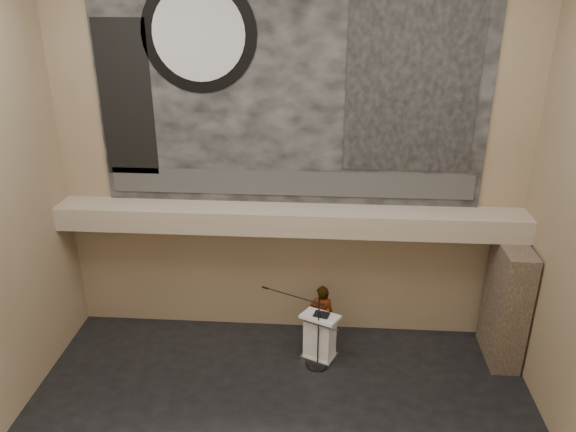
{
  "coord_description": "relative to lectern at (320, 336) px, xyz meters",
  "views": [
    {
      "loc": [
        0.75,
        -7.35,
        7.77
      ],
      "look_at": [
        0.0,
        3.2,
        3.2
      ],
      "focal_mm": 35.0,
      "sensor_mm": 36.0,
      "label": 1
    }
  ],
  "objects": [
    {
      "name": "banner_brick_print",
      "position": [
        -4.12,
        1.14,
        4.85
      ],
      "size": [
        1.1,
        0.02,
        3.2
      ],
      "primitive_type": "cube",
      "color": "black",
      "rests_on": "banner"
    },
    {
      "name": "binder",
      "position": [
        0.02,
        -0.01,
        0.56
      ],
      "size": [
        0.38,
        0.33,
        0.04
      ],
      "primitive_type": "cube",
      "rotation": [
        0.0,
        0.0,
        -0.26
      ],
      "color": "black",
      "rests_on": "lectern"
    },
    {
      "name": "sprinkler_right",
      "position": [
        1.18,
        0.76,
        2.12
      ],
      "size": [
        0.04,
        0.04,
        0.06
      ],
      "primitive_type": "cylinder",
      "color": "#B2893D",
      "rests_on": "soffit"
    },
    {
      "name": "banner_text_strip",
      "position": [
        -0.72,
        1.14,
        3.1
      ],
      "size": [
        7.76,
        0.02,
        0.55
      ],
      "primitive_type": "cube",
      "color": "#313131",
      "rests_on": "banner"
    },
    {
      "name": "banner_clock_face",
      "position": [
        -2.52,
        1.12,
        6.15
      ],
      "size": [
        1.84,
        0.02,
        1.84
      ],
      "primitive_type": "cylinder",
      "rotation": [
        1.57,
        0.0,
        0.0
      ],
      "color": "silver",
      "rests_on": "banner"
    },
    {
      "name": "lectern",
      "position": [
        0.0,
        0.0,
        0.0
      ],
      "size": [
        0.93,
        0.81,
        1.14
      ],
      "rotation": [
        0.0,
        0.0,
        -0.42
      ],
      "color": "silver",
      "rests_on": "floor"
    },
    {
      "name": "banner_clock_rim",
      "position": [
        -2.52,
        1.14,
        6.15
      ],
      "size": [
        2.3,
        0.02,
        2.3
      ],
      "primitive_type": "cylinder",
      "rotation": [
        1.57,
        0.0,
        0.0
      ],
      "color": "black",
      "rests_on": "banner"
    },
    {
      "name": "banner",
      "position": [
        -0.72,
        1.18,
        5.15
      ],
      "size": [
        8.0,
        0.05,
        5.0
      ],
      "primitive_type": "cube",
      "color": "black",
      "rests_on": "wall_back"
    },
    {
      "name": "papers",
      "position": [
        -0.16,
        0.01,
        0.55
      ],
      "size": [
        0.31,
        0.37,
        0.0
      ],
      "primitive_type": "cube",
      "rotation": [
        0.0,
        0.0,
        0.32
      ],
      "color": "white",
      "rests_on": "lectern"
    },
    {
      "name": "stone_pier",
      "position": [
        3.93,
        0.36,
        0.8
      ],
      "size": [
        0.6,
        1.4,
        2.7
      ],
      "primitive_type": "cube",
      "color": "#423529",
      "rests_on": "floor"
    },
    {
      "name": "speaker_person",
      "position": [
        0.03,
        0.48,
        0.21
      ],
      "size": [
        0.57,
        0.38,
        1.53
      ],
      "primitive_type": "imported",
      "rotation": [
        0.0,
        0.0,
        3.12
      ],
      "color": "silver",
      "rests_on": "floor"
    },
    {
      "name": "banner_building_print",
      "position": [
        1.68,
        1.14,
        5.25
      ],
      "size": [
        2.6,
        0.02,
        3.6
      ],
      "primitive_type": "cube",
      "color": "black",
      "rests_on": "banner"
    },
    {
      "name": "sprinkler_left",
      "position": [
        -2.32,
        0.76,
        2.12
      ],
      "size": [
        0.04,
        0.04,
        0.06
      ],
      "primitive_type": "cylinder",
      "color": "#B2893D",
      "rests_on": "soffit"
    },
    {
      "name": "mic_stand",
      "position": [
        -0.08,
        -0.23,
        -0.28
      ],
      "size": [
        1.5,
        0.85,
        1.7
      ],
      "rotation": [
        0.0,
        0.0,
        -0.44
      ],
      "color": "black",
      "rests_on": "floor"
    },
    {
      "name": "soffit",
      "position": [
        -0.72,
        0.81,
        2.4
      ],
      "size": [
        10.0,
        0.8,
        0.5
      ],
      "primitive_type": "cube",
      "color": "tan",
      "rests_on": "wall_back"
    },
    {
      "name": "wall_back",
      "position": [
        -0.72,
        1.21,
        3.7
      ],
      "size": [
        10.0,
        0.02,
        8.5
      ],
      "primitive_type": "cube",
      "color": "#897857",
      "rests_on": "floor"
    }
  ]
}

